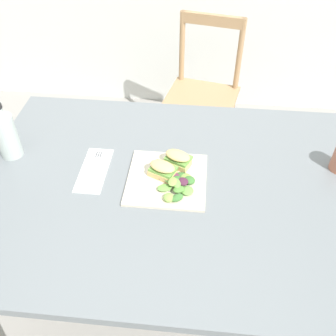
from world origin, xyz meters
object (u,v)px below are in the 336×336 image
chair_wooden_far (202,95)px  fork_on_napkin (95,166)px  dining_table (173,206)px  plate_lunch (167,179)px  sandwich_half_back (178,159)px  sandwich_half_front (163,169)px  bottle_cold_brew (7,137)px

chair_wooden_far → fork_on_napkin: (-0.36, -0.99, 0.30)m
dining_table → plate_lunch: bearing=140.7°
dining_table → sandwich_half_back: sandwich_half_back is taller
dining_table → sandwich_half_back: (0.01, 0.09, 0.15)m
dining_table → sandwich_half_front: bearing=142.1°
bottle_cold_brew → sandwich_half_back: bearing=-0.8°
sandwich_half_front → fork_on_napkin: sandwich_half_front is taller
chair_wooden_far → plate_lunch: chair_wooden_far is taller
sandwich_half_front → sandwich_half_back: 0.08m
dining_table → chair_wooden_far: bearing=85.6°
plate_lunch → sandwich_half_front: bearing=144.4°
plate_lunch → fork_on_napkin: (-0.26, 0.04, 0.00)m
chair_wooden_far → fork_on_napkin: chair_wooden_far is taller
chair_wooden_far → sandwich_half_back: (-0.07, -0.95, 0.33)m
chair_wooden_far → dining_table: bearing=-94.4°
sandwich_half_back → sandwich_half_front: bearing=-128.0°
plate_lunch → fork_on_napkin: size_ratio=1.45×
dining_table → plate_lunch: (-0.02, 0.02, 0.12)m
dining_table → sandwich_half_front: (-0.04, 0.03, 0.15)m
sandwich_half_back → bottle_cold_brew: bearing=179.2°
sandwich_half_back → fork_on_napkin: 0.30m
sandwich_half_front → dining_table: bearing=-37.9°
sandwich_half_back → fork_on_napkin: size_ratio=0.57×
chair_wooden_far → fork_on_napkin: bearing=-110.3°
chair_wooden_far → sandwich_half_front: 1.07m
plate_lunch → dining_table: bearing=-39.3°
fork_on_napkin → sandwich_half_back: bearing=6.1°
fork_on_napkin → bottle_cold_brew: (-0.32, 0.04, 0.07)m
dining_table → fork_on_napkin: 0.31m
fork_on_napkin → bottle_cold_brew: 0.33m
sandwich_half_front → bottle_cold_brew: bearing=173.1°
plate_lunch → sandwich_half_back: sandwich_half_back is taller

